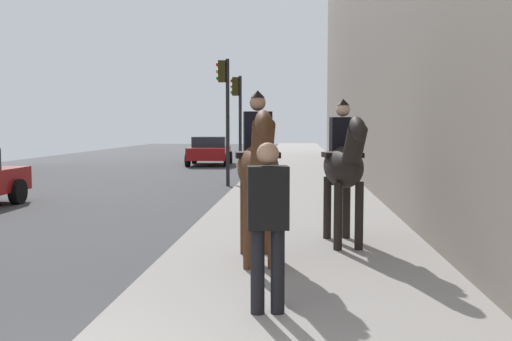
# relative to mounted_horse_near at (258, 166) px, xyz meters

# --- Properties ---
(mounted_horse_near) EXTENTS (2.15, 0.77, 2.35)m
(mounted_horse_near) POSITION_rel_mounted_horse_near_xyz_m (0.00, 0.00, 0.00)
(mounted_horse_near) COLOR #4C2B16
(mounted_horse_near) RESTS_ON sidewalk_slab
(mounted_horse_far) EXTENTS (2.15, 0.75, 2.29)m
(mounted_horse_far) POSITION_rel_mounted_horse_near_xyz_m (1.26, -1.25, -0.05)
(mounted_horse_far) COLOR black
(mounted_horse_far) RESTS_ON sidewalk_slab
(pedestrian_greeting) EXTENTS (0.32, 0.43, 1.70)m
(pedestrian_greeting) POSITION_rel_mounted_horse_near_xyz_m (-2.16, -0.24, -0.34)
(pedestrian_greeting) COLOR black
(pedestrian_greeting) RESTS_ON sidewalk_slab
(car_near_lane) EXTENTS (3.94, 2.24, 1.44)m
(car_near_lane) POSITION_rel_mounted_horse_near_xyz_m (21.38, 3.94, -0.70)
(car_near_lane) COLOR maroon
(car_near_lane) RESTS_ON ground
(traffic_light_near_curb) EXTENTS (0.20, 0.44, 4.16)m
(traffic_light_near_curb) POSITION_rel_mounted_horse_near_xyz_m (11.10, 1.85, 1.33)
(traffic_light_near_curb) COLOR black
(traffic_light_near_curb) RESTS_ON ground
(traffic_light_far_curb) EXTENTS (0.20, 0.44, 3.90)m
(traffic_light_far_curb) POSITION_rel_mounted_horse_near_xyz_m (14.45, 1.77, 1.17)
(traffic_light_far_curb) COLOR black
(traffic_light_far_curb) RESTS_ON ground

